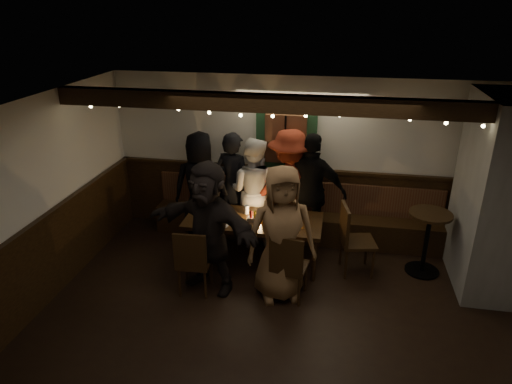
% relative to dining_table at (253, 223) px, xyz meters
% --- Properties ---
extents(room, '(6.02, 5.01, 2.62)m').
position_rel_dining_table_xyz_m(room, '(1.59, 0.02, 0.43)').
color(room, black).
rests_on(room, ground).
extents(dining_table, '(1.98, 0.85, 0.86)m').
position_rel_dining_table_xyz_m(dining_table, '(0.00, 0.00, 0.00)').
color(dining_table, black).
rests_on(dining_table, ground).
extents(chair_near_left, '(0.45, 0.45, 0.95)m').
position_rel_dining_table_xyz_m(chair_near_left, '(-0.62, -0.95, -0.11)').
color(chair_near_left, black).
rests_on(chair_near_left, ground).
extents(chair_near_right, '(0.49, 0.49, 0.96)m').
position_rel_dining_table_xyz_m(chair_near_right, '(0.61, -0.85, -0.10)').
color(chair_near_right, black).
rests_on(chair_near_right, ground).
extents(chair_end, '(0.55, 0.55, 1.03)m').
position_rel_dining_table_xyz_m(chair_end, '(1.41, -0.01, -0.06)').
color(chair_end, black).
rests_on(chair_end, ground).
extents(high_top, '(0.59, 0.59, 0.94)m').
position_rel_dining_table_xyz_m(high_top, '(2.46, 0.18, -0.05)').
color(high_top, black).
rests_on(high_top, ground).
extents(person_a, '(0.98, 0.77, 1.77)m').
position_rel_dining_table_xyz_m(person_a, '(-0.99, 0.67, 0.24)').
color(person_a, black).
rests_on(person_a, ground).
extents(person_b, '(0.75, 0.61, 1.78)m').
position_rel_dining_table_xyz_m(person_b, '(-0.47, 0.76, 0.24)').
color(person_b, black).
rests_on(person_b, ground).
extents(person_c, '(0.93, 0.78, 1.72)m').
position_rel_dining_table_xyz_m(person_c, '(-0.14, 0.71, 0.21)').
color(person_c, silver).
rests_on(person_c, ground).
extents(person_d, '(1.37, 1.06, 1.87)m').
position_rel_dining_table_xyz_m(person_d, '(0.43, 0.73, 0.29)').
color(person_d, '#601C0F').
rests_on(person_d, ground).
extents(person_e, '(1.14, 0.63, 1.84)m').
position_rel_dining_table_xyz_m(person_e, '(0.78, 0.66, 0.27)').
color(person_e, black).
rests_on(person_e, ground).
extents(person_f, '(1.76, 1.09, 1.81)m').
position_rel_dining_table_xyz_m(person_f, '(-0.46, -0.73, 0.26)').
color(person_f, black).
rests_on(person_f, ground).
extents(person_g, '(1.03, 0.84, 1.82)m').
position_rel_dining_table_xyz_m(person_g, '(0.51, -0.76, 0.27)').
color(person_g, brown).
rests_on(person_g, ground).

